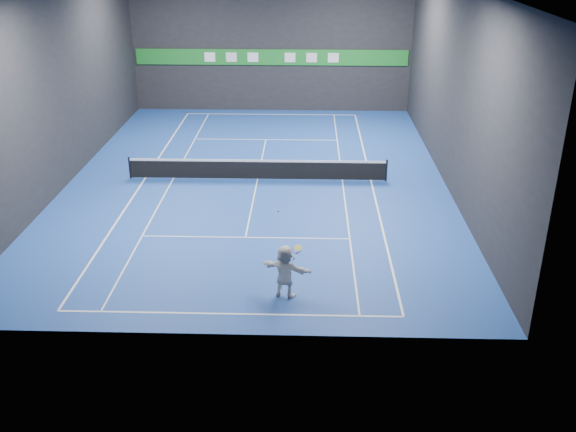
{
  "coord_description": "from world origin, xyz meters",
  "views": [
    {
      "loc": [
        2.39,
        -29.03,
        11.15
      ],
      "look_at": [
        1.72,
        -7.62,
        1.5
      ],
      "focal_mm": 40.0,
      "sensor_mm": 36.0,
      "label": 1
    }
  ],
  "objects_px": {
    "tennis_racket": "(297,251)",
    "tennis_net": "(257,169)",
    "tennis_ball": "(278,211)",
    "player": "(285,271)"
  },
  "relations": [
    {
      "from": "tennis_racket",
      "to": "player",
      "type": "bearing_deg",
      "value": -172.72
    },
    {
      "from": "tennis_ball",
      "to": "tennis_net",
      "type": "relative_size",
      "value": 0.0
    },
    {
      "from": "tennis_ball",
      "to": "tennis_net",
      "type": "distance_m",
      "value": 11.07
    },
    {
      "from": "tennis_racket",
      "to": "tennis_net",
      "type": "bearing_deg",
      "value": 101.09
    },
    {
      "from": "player",
      "to": "tennis_racket",
      "type": "height_order",
      "value": "player"
    },
    {
      "from": "tennis_net",
      "to": "tennis_racket",
      "type": "distance_m",
      "value": 10.95
    },
    {
      "from": "tennis_racket",
      "to": "tennis_ball",
      "type": "bearing_deg",
      "value": 179.13
    },
    {
      "from": "tennis_net",
      "to": "tennis_racket",
      "type": "bearing_deg",
      "value": -78.91
    },
    {
      "from": "tennis_ball",
      "to": "tennis_net",
      "type": "xyz_separation_m",
      "value": [
        -1.51,
        10.68,
        -2.5
      ]
    },
    {
      "from": "player",
      "to": "tennis_net",
      "type": "xyz_separation_m",
      "value": [
        -1.72,
        10.73,
        -0.38
      ]
    }
  ]
}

